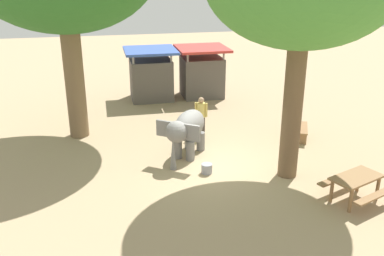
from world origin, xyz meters
name	(u,v)px	position (x,y,z in m)	size (l,w,h in m)	color
ground_plane	(207,165)	(0.00, 0.00, 0.00)	(60.00, 60.00, 0.00)	tan
elephant	(187,129)	(-0.53, 0.87, 1.03)	(2.07, 2.22, 1.62)	slate
person_handler	(201,114)	(0.39, 2.58, 0.95)	(0.46, 0.32, 1.62)	#3F3833
wooden_bench	(301,127)	(4.12, 1.57, 0.47)	(0.96, 1.44, 0.88)	olive
picnic_table_near	(356,183)	(3.54, -3.15, 0.59)	(1.93, 1.92, 0.78)	olive
market_stall_blue	(151,77)	(-0.86, 8.11, 1.14)	(2.50, 2.50, 2.52)	#59514C
market_stall_red	(202,74)	(1.74, 8.11, 1.14)	(2.50, 2.50, 2.52)	#59514C
feed_bucket	(207,169)	(-0.15, -0.55, 0.16)	(0.36, 0.36, 0.32)	gray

